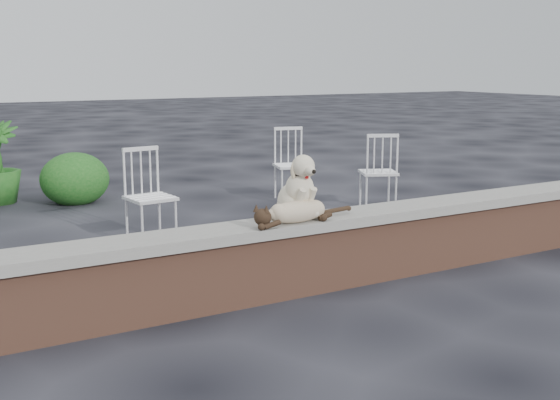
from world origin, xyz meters
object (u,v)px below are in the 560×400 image
dog (295,185)px  chair_b (150,196)px  chair_c (378,171)px  cat (296,210)px  chair_d (292,164)px

dog → chair_b: dog is taller
chair_b → chair_c: bearing=-2.4°
cat → chair_c: (2.58, 2.32, -0.20)m
dog → chair_b: (-0.47, 1.97, -0.37)m
cat → chair_d: chair_d is taller
cat → chair_c: bearing=38.5°
cat → chair_c: size_ratio=1.18×
cat → chair_c: 3.47m
chair_d → chair_b: (-2.35, -1.21, 0.00)m
chair_d → chair_b: same height
dog → cat: dog is taller
dog → cat: 0.23m
chair_d → chair_c: 1.19m
chair_c → chair_b: bearing=28.7°
cat → chair_b: 2.17m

